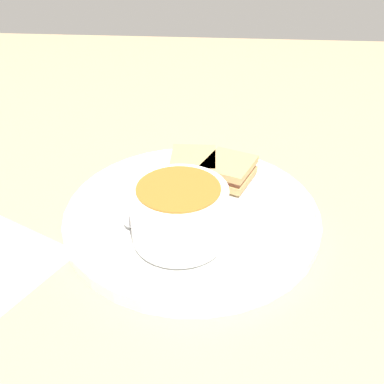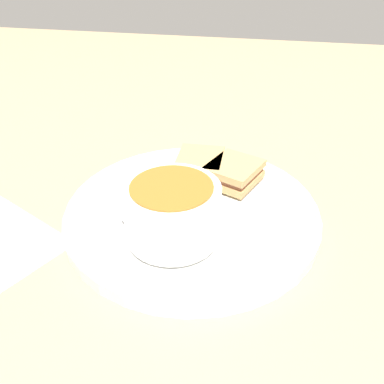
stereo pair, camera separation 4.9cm
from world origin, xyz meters
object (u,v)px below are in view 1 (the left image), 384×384
object	(u,v)px
soup_bowl	(179,212)
sandwich_half_near	(228,170)
spoon	(133,216)
sandwich_half_far	(193,164)

from	to	relation	value
soup_bowl	sandwich_half_near	distance (m)	0.15
spoon	sandwich_half_far	bearing A→B (deg)	137.28
soup_bowl	sandwich_half_far	world-z (taller)	soup_bowl
spoon	sandwich_half_far	distance (m)	0.14
soup_bowl	spoon	size ratio (longest dim) A/B	1.06
soup_bowl	spoon	distance (m)	0.08
sandwich_half_near	soup_bowl	bearing A→B (deg)	-111.46
sandwich_half_near	sandwich_half_far	xyz separation A→B (m)	(-0.05, 0.01, 0.00)
spoon	sandwich_half_near	world-z (taller)	sandwich_half_near
soup_bowl	spoon	bearing A→B (deg)	156.87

